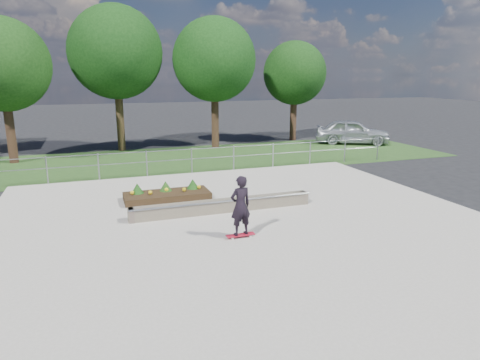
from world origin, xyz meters
The scene contains 12 objects.
ground centered at (0.00, 0.00, 0.00)m, with size 120.00×120.00×0.00m, color black.
grass_verge centered at (0.00, 11.00, 0.01)m, with size 30.00×8.00×0.02m, color #25441B.
concrete_slab centered at (0.00, 0.00, 0.03)m, with size 15.00×15.00×0.06m, color #A8A195.
fence centered at (0.00, 7.50, 0.77)m, with size 20.06×0.06×1.20m.
tree_far_left centered at (-8.00, 13.00, 4.85)m, with size 4.55×4.55×7.15m.
tree_mid_left centered at (-2.50, 15.00, 5.61)m, with size 5.25×5.25×8.25m.
tree_mid_right centered at (3.00, 14.00, 5.23)m, with size 4.90×4.90×7.70m.
tree_far_right centered at (9.00, 15.50, 4.48)m, with size 4.20×4.20×6.60m.
grind_ledge centered at (-0.35, 1.61, 0.26)m, with size 6.00×0.44×0.43m.
planter_bed centered at (-1.81, 3.68, 0.24)m, with size 3.00×1.20×0.61m.
skateboarder centered at (-0.56, -0.71, 0.96)m, with size 0.80×0.49×1.73m.
parked_car centered at (11.88, 12.66, 0.80)m, with size 1.89×4.69×1.60m, color #B0B5BA.
Camera 1 is at (-4.22, -11.06, 4.38)m, focal length 32.00 mm.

